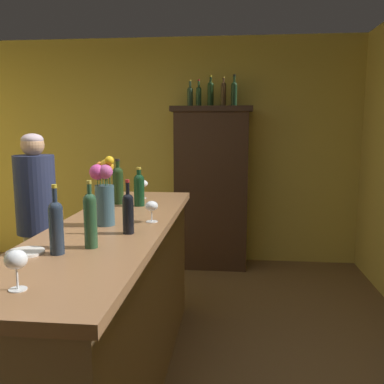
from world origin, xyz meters
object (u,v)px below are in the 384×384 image
bar_counter (114,308)px  display_cabinet (211,185)px  display_bottle_midleft (199,95)px  wine_bottle_rose (128,211)px  flower_arrangement (104,189)px  wine_bottle_syrah (139,188)px  patron_in_navy (37,223)px  wine_glass_front (143,184)px  display_bottle_left (190,95)px  wine_bottle_malbec (118,183)px  display_bottle_midright (223,93)px  wine_bottle_pinot (90,218)px  display_bottle_right (234,93)px  wine_bottle_chardonnay (56,225)px  wine_glass_mid (152,207)px  wine_glass_rear (16,261)px  display_bottle_center (211,93)px  cheese_plate (25,252)px

bar_counter → display_cabinet: size_ratio=1.34×
display_bottle_midleft → display_cabinet: bearing=0.0°
wine_bottle_rose → flower_arrangement: size_ratio=0.72×
wine_bottle_syrah → patron_in_navy: bearing=170.0°
bar_counter → wine_glass_front: (-0.01, 0.91, 0.64)m
bar_counter → display_cabinet: bearing=79.4°
display_bottle_left → display_bottle_midleft: display_bottle_midleft is taller
wine_bottle_malbec → display_bottle_midleft: 1.97m
display_bottle_midright → patron_in_navy: bearing=-130.0°
display_cabinet → wine_bottle_pinot: display_cabinet is taller
wine_bottle_syrah → display_bottle_right: (0.66, 1.83, 0.81)m
wine_bottle_malbec → display_bottle_left: 1.95m
flower_arrangement → patron_in_navy: patron_in_navy is taller
wine_bottle_rose → patron_in_navy: 1.39m
wine_bottle_rose → wine_bottle_malbec: (-0.29, 0.85, 0.03)m
bar_counter → wine_bottle_chardonnay: size_ratio=7.80×
wine_bottle_pinot → display_bottle_midright: display_bottle_midright is taller
wine_bottle_malbec → wine_bottle_chardonnay: bearing=-86.9°
wine_glass_mid → wine_glass_rear: bearing=-103.4°
bar_counter → wine_glass_front: size_ratio=16.67×
wine_glass_rear → display_bottle_center: 3.55m
wine_bottle_pinot → display_bottle_center: 3.02m
wine_glass_front → display_bottle_midleft: bearing=78.1°
wine_glass_mid → display_bottle_midright: display_bottle_midright is taller
display_bottle_right → wine_bottle_chardonnay: bearing=-104.4°
flower_arrangement → patron_in_navy: bearing=136.3°
display_bottle_left → wine_glass_front: bearing=-98.4°
bar_counter → wine_bottle_pinot: size_ratio=7.69×
wine_bottle_malbec → cheese_plate: 1.25m
flower_arrangement → display_bottle_center: 2.59m
wine_bottle_chardonnay → display_bottle_midleft: bearing=82.8°
flower_arrangement → display_bottle_midleft: size_ratio=1.37×
wine_bottle_syrah → display_bottle_right: size_ratio=0.82×
wine_glass_mid → cheese_plate: 0.82m
wine_glass_front → display_bottle_midright: (0.59, 1.50, 0.82)m
wine_bottle_syrah → cheese_plate: (-0.25, -1.18, -0.12)m
cheese_plate → display_bottle_right: size_ratio=0.49×
display_bottle_midright → flower_arrangement: bearing=-104.0°
display_bottle_center → display_bottle_right: bearing=-0.0°
display_cabinet → display_bottle_midright: size_ratio=5.75×
wine_bottle_malbec → patron_in_navy: bearing=172.5°
display_bottle_left → wine_glass_mid: bearing=-89.6°
wine_bottle_pinot → display_bottle_midleft: size_ratio=1.09×
wine_bottle_pinot → patron_in_navy: bearing=125.7°
wine_bottle_chardonnay → display_bottle_left: size_ratio=1.08×
wine_glass_rear → display_bottle_midright: display_bottle_midright is taller
wine_glass_mid → display_bottle_left: 2.47m
display_bottle_center → display_bottle_midright: display_bottle_center is taller
display_cabinet → wine_bottle_syrah: display_cabinet is taller
display_bottle_midleft → patron_in_navy: size_ratio=0.19×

